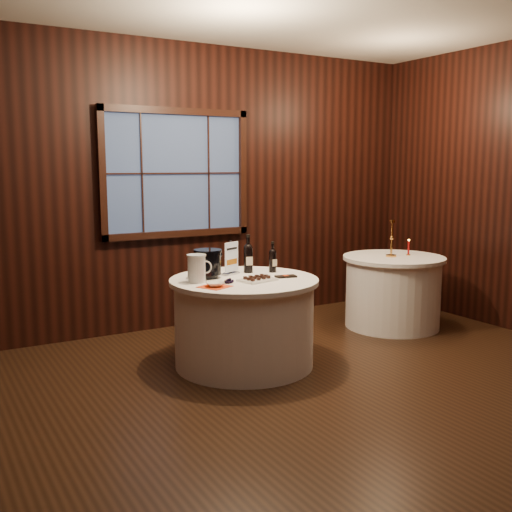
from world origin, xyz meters
TOP-DOWN VIEW (x-y plane):
  - ground at (0.00, 0.00)m, footprint 6.00×6.00m
  - back_wall at (0.00, 2.48)m, footprint 6.00×0.10m
  - main_table at (0.00, 1.00)m, footprint 1.28×1.28m
  - side_table at (2.00, 1.30)m, footprint 1.08×1.08m
  - sign_stand at (-0.01, 1.23)m, footprint 0.18×0.15m
  - port_bottle_left at (0.17, 1.23)m, footprint 0.08×0.09m
  - port_bottle_right at (0.38, 1.14)m, footprint 0.07×0.07m
  - ice_bucket at (-0.25, 1.18)m, footprint 0.24×0.24m
  - chocolate_plate at (0.04, 0.85)m, footprint 0.34×0.26m
  - chocolate_box at (0.34, 0.87)m, footprint 0.19×0.12m
  - grape_bunch at (-0.20, 0.87)m, footprint 0.16×0.10m
  - glass_pitcher at (-0.42, 1.06)m, footprint 0.21×0.16m
  - orange_napkin at (-0.38, 0.81)m, footprint 0.29×0.29m
  - cracker_bowl at (-0.38, 0.81)m, footprint 0.18×0.18m
  - brass_candlestick at (1.96, 1.30)m, footprint 0.11×0.11m
  - red_candle at (2.18, 1.28)m, footprint 0.05×0.05m

SIDE VIEW (x-z plane):
  - ground at x=0.00m, z-range 0.00..0.00m
  - main_table at x=0.00m, z-range 0.00..0.77m
  - side_table at x=2.00m, z-range 0.00..0.77m
  - orange_napkin at x=-0.38m, z-range 0.77..0.77m
  - chocolate_box at x=0.34m, z-range 0.77..0.79m
  - chocolate_plate at x=0.04m, z-range 0.77..0.81m
  - grape_bunch at x=-0.20m, z-range 0.77..0.81m
  - cracker_bowl at x=-0.38m, z-range 0.77..0.81m
  - red_candle at x=2.18m, z-range 0.75..0.93m
  - sign_stand at x=-0.01m, z-range 0.72..1.02m
  - glass_pitcher at x=-0.42m, z-range 0.77..1.00m
  - port_bottle_right at x=0.38m, z-range 0.75..1.03m
  - ice_bucket at x=-0.25m, z-range 0.78..1.02m
  - brass_candlestick at x=1.96m, z-range 0.72..1.11m
  - port_bottle_left at x=0.17m, z-range 0.75..1.09m
  - back_wall at x=0.00m, z-range 0.04..3.04m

